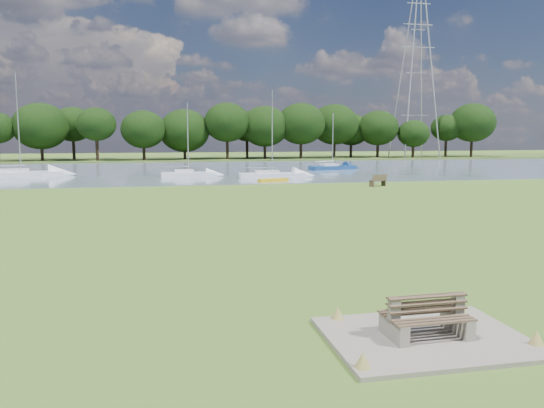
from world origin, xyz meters
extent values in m
plane|color=olive|center=(0.00, 0.00, 0.00)|extent=(220.00, 220.00, 0.00)
cube|color=slate|center=(0.00, 42.00, 0.00)|extent=(220.00, 40.00, 0.10)
cube|color=#4C6626|center=(0.00, 72.00, 0.00)|extent=(220.00, 20.00, 0.40)
cube|color=gray|center=(0.00, -14.00, 0.05)|extent=(4.20, 3.20, 0.10)
cube|color=gray|center=(-0.75, -14.01, 0.32)|extent=(0.24, 1.05, 0.44)
cube|color=gray|center=(-0.75, -14.01, 0.72)|extent=(0.22, 0.18, 0.55)
cube|color=gray|center=(0.75, -13.99, 0.32)|extent=(0.24, 1.05, 0.44)
cube|color=gray|center=(0.75, -13.99, 0.72)|extent=(0.22, 0.18, 0.55)
cube|color=brown|center=(0.01, -14.33, 0.55)|extent=(1.80, 0.43, 0.04)
cube|color=brown|center=(0.00, -14.08, 0.85)|extent=(1.79, 0.16, 0.44)
cube|color=brown|center=(-0.01, -13.67, 0.55)|extent=(1.80, 0.43, 0.04)
cube|color=brown|center=(0.00, -13.92, 0.85)|extent=(1.79, 0.16, 0.44)
cube|color=brown|center=(11.98, 18.04, 0.25)|extent=(0.27, 0.49, 0.51)
cube|color=brown|center=(13.30, 18.59, 0.25)|extent=(0.27, 0.49, 0.51)
cube|color=brown|center=(12.64, 18.31, 0.51)|extent=(1.72, 1.10, 0.06)
cube|color=brown|center=(12.73, 18.11, 0.77)|extent=(1.55, 0.69, 0.50)
cube|color=gold|center=(4.71, 24.00, 0.20)|extent=(3.03, 1.51, 0.30)
cylinder|color=#AAAAAC|center=(39.58, 67.64, 15.91)|extent=(0.24, 0.24, 31.43)
cylinder|color=#AAAAAC|center=(44.30, 67.64, 15.91)|extent=(0.24, 0.24, 31.43)
cylinder|color=#AAAAAC|center=(39.58, 72.36, 15.91)|extent=(0.24, 0.24, 31.43)
cylinder|color=#AAAAAC|center=(44.30, 72.36, 15.91)|extent=(0.24, 0.24, 31.43)
cube|color=#AAAAAC|center=(41.94, 70.00, 20.63)|extent=(7.09, 0.15, 0.15)
cube|color=#AAAAAC|center=(41.94, 70.00, 24.71)|extent=(5.87, 0.15, 0.15)
cube|color=#AAAAAC|center=(41.94, 70.00, 28.48)|extent=(4.66, 0.15, 0.15)
cylinder|color=black|center=(-30.00, 68.00, 1.76)|extent=(0.44, 0.44, 3.12)
ellipsoid|color=black|center=(-30.00, 68.00, 5.57)|extent=(7.95, 7.95, 6.76)
cylinder|color=black|center=(-23.00, 68.00, 1.89)|extent=(0.44, 0.44, 3.37)
ellipsoid|color=black|center=(-23.00, 68.00, 6.01)|extent=(6.19, 6.19, 5.26)
cylinder|color=black|center=(-16.00, 68.00, 2.01)|extent=(0.44, 0.44, 3.63)
ellipsoid|color=black|center=(-16.00, 68.00, 6.45)|extent=(7.07, 7.07, 6.01)
cylinder|color=black|center=(-9.00, 68.00, 1.63)|extent=(0.44, 0.44, 2.86)
ellipsoid|color=black|center=(-9.00, 68.00, 5.13)|extent=(7.95, 7.95, 6.76)
cylinder|color=black|center=(-2.00, 68.00, 1.76)|extent=(0.44, 0.44, 3.12)
ellipsoid|color=black|center=(-2.00, 68.00, 5.57)|extent=(6.19, 6.19, 5.26)
cylinder|color=black|center=(5.00, 68.00, 1.89)|extent=(0.44, 0.44, 3.37)
ellipsoid|color=black|center=(5.00, 68.00, 6.01)|extent=(7.07, 7.07, 6.01)
cylinder|color=black|center=(12.00, 68.00, 2.01)|extent=(0.44, 0.44, 3.63)
ellipsoid|color=black|center=(12.00, 68.00, 6.45)|extent=(7.95, 7.95, 6.76)
cylinder|color=black|center=(19.00, 68.00, 1.63)|extent=(0.44, 0.44, 2.86)
ellipsoid|color=black|center=(19.00, 68.00, 5.13)|extent=(6.19, 6.19, 5.26)
cylinder|color=black|center=(26.00, 68.00, 1.76)|extent=(0.44, 0.44, 3.12)
ellipsoid|color=black|center=(26.00, 68.00, 5.57)|extent=(7.07, 7.07, 6.01)
cylinder|color=black|center=(33.00, 68.00, 1.89)|extent=(0.44, 0.44, 3.37)
ellipsoid|color=black|center=(33.00, 68.00, 6.01)|extent=(7.95, 7.95, 6.76)
cylinder|color=black|center=(40.00, 68.00, 2.01)|extent=(0.44, 0.44, 3.63)
ellipsoid|color=black|center=(40.00, 68.00, 6.45)|extent=(6.19, 6.19, 5.26)
cylinder|color=black|center=(47.00, 68.00, 1.63)|extent=(0.44, 0.44, 2.86)
ellipsoid|color=black|center=(47.00, 68.00, 5.13)|extent=(7.07, 7.07, 6.01)
cylinder|color=black|center=(54.00, 68.00, 1.76)|extent=(0.44, 0.44, 3.12)
ellipsoid|color=black|center=(54.00, 68.00, 5.57)|extent=(7.95, 7.95, 6.76)
cube|color=navy|center=(15.51, 39.27, 0.39)|extent=(6.19, 3.04, 0.69)
cube|color=silver|center=(15.05, 39.15, 0.81)|extent=(2.34, 1.77, 0.44)
cylinder|color=#A5A8AD|center=(15.51, 39.27, 3.79)|extent=(0.12, 0.12, 6.50)
cube|color=silver|center=(-2.69, 31.38, 0.40)|extent=(5.57, 1.72, 0.69)
cube|color=silver|center=(-3.14, 31.39, 0.82)|extent=(1.97, 1.27, 0.45)
cylinder|color=#A5A8AD|center=(-2.69, 31.38, 4.11)|extent=(0.12, 0.12, 7.13)
cube|color=silver|center=(5.61, 28.73, 0.38)|extent=(6.73, 2.09, 0.65)
cube|color=silver|center=(5.08, 28.74, 0.77)|extent=(2.38, 1.54, 0.42)
cylinder|color=#A5A8AD|center=(5.61, 28.73, 4.71)|extent=(0.11, 0.11, 8.37)
cube|color=silver|center=(-19.61, 34.67, 0.43)|extent=(8.23, 3.83, 0.77)
cube|color=silver|center=(-20.23, 34.54, 0.90)|extent=(3.08, 2.29, 0.49)
cylinder|color=#A5A8AD|center=(-19.61, 34.67, 5.64)|extent=(0.13, 0.13, 10.08)
camera|label=1|loc=(-5.46, -23.99, 4.37)|focal=35.00mm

